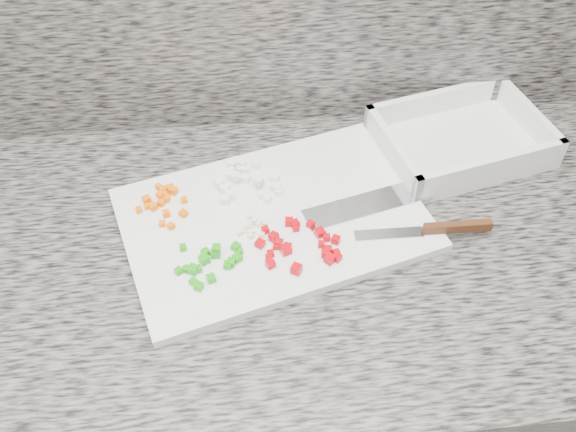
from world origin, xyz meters
name	(u,v)px	position (x,y,z in m)	size (l,w,h in m)	color
cabinet	(249,392)	(0.00, 1.44, 0.43)	(3.92, 0.62, 0.86)	silver
countertop	(235,254)	(0.00, 1.44, 0.88)	(3.96, 0.64, 0.04)	#615D55
cutting_board	(274,219)	(0.06, 1.48, 0.91)	(0.46, 0.30, 0.02)	silver
carrot_pile	(163,201)	(-0.11, 1.53, 0.92)	(0.08, 0.10, 0.02)	#FF6705
onion_pile	(242,181)	(0.02, 1.56, 0.92)	(0.11, 0.10, 0.02)	white
green_pepper_pile	(210,262)	(-0.04, 1.40, 0.92)	(0.10, 0.09, 0.02)	#1F980D
red_pepper_pile	(299,245)	(0.09, 1.41, 0.92)	(0.13, 0.11, 0.01)	#C2020C
garlic_pile	(254,228)	(0.03, 1.46, 0.92)	(0.05, 0.06, 0.01)	beige
chef_knife	(431,185)	(0.32, 1.52, 0.92)	(0.34, 0.12, 0.02)	silver
paring_knife	(440,229)	(0.31, 1.42, 0.92)	(0.21, 0.02, 0.02)	silver
tray	(460,141)	(0.40, 1.62, 0.92)	(0.31, 0.26, 0.06)	silver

